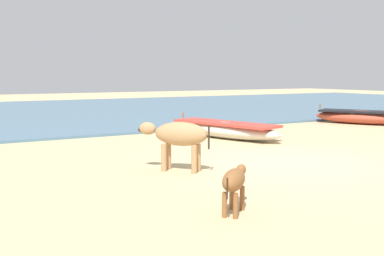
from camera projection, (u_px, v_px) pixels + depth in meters
ground at (288, 162)px, 9.98m from camera, size 80.00×80.00×0.00m
sea_water at (79, 111)px, 23.77m from camera, size 60.00×20.00×0.08m
fishing_boat_0 at (225, 129)px, 13.84m from camera, size 2.03×4.11×0.69m
fishing_boat_1 at (361, 117)px, 17.76m from camera, size 2.64×3.63×0.73m
cow_adult_tan at (178, 136)px, 9.01m from camera, size 1.19×1.33×0.99m
calf_near_brown at (234, 181)px, 6.28m from camera, size 0.83×0.77×0.63m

